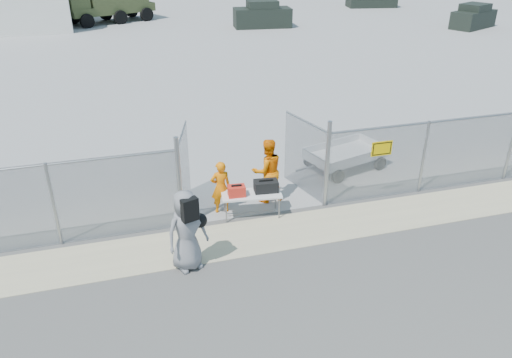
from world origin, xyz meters
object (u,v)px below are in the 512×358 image
object	(u,v)px
security_worker_left	(221,187)
security_worker_right	(267,171)
utility_trailer	(345,157)
visitor	(187,231)
folding_table	(252,204)

from	to	relation	value
security_worker_left	security_worker_right	bearing A→B (deg)	-169.45
security_worker_right	utility_trailer	distance (m)	3.38
visitor	utility_trailer	xyz separation A→B (m)	(5.69, 3.86, -0.58)
security_worker_left	utility_trailer	bearing A→B (deg)	-160.71
folding_table	utility_trailer	world-z (taller)	utility_trailer
security_worker_right	utility_trailer	world-z (taller)	security_worker_right
security_worker_left	security_worker_right	distance (m)	1.43
folding_table	security_worker_left	size ratio (longest dim) A/B	1.05
folding_table	visitor	bearing A→B (deg)	-130.10
visitor	utility_trailer	distance (m)	6.91
visitor	folding_table	bearing A→B (deg)	23.89
folding_table	security_worker_left	distance (m)	0.95
folding_table	security_worker_left	bearing A→B (deg)	157.89
security_worker_left	folding_table	bearing A→B (deg)	149.23
security_worker_left	visitor	xyz separation A→B (m)	(-1.25, -2.23, 0.22)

